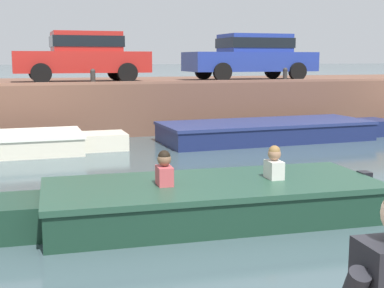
{
  "coord_description": "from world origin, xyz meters",
  "views": [
    {
      "loc": [
        -2.33,
        -2.25,
        2.25
      ],
      "look_at": [
        -0.22,
        4.5,
        1.12
      ],
      "focal_mm": 50.0,
      "sensor_mm": 36.0,
      "label": 1
    }
  ],
  "objects_px": {
    "car_left_inner_red": "(83,55)",
    "mooring_bollard_mid": "(93,76)",
    "motorboat_passing": "(198,201)",
    "car_centre_blue": "(251,55)",
    "boat_moored_central_navy": "(275,131)",
    "mooring_bollard_east": "(285,74)"
  },
  "relations": [
    {
      "from": "car_centre_blue",
      "to": "mooring_bollard_east",
      "type": "xyz_separation_m",
      "value": [
        0.45,
        -1.65,
        -0.61
      ]
    },
    {
      "from": "mooring_bollard_mid",
      "to": "boat_moored_central_navy",
      "type": "bearing_deg",
      "value": -22.55
    },
    {
      "from": "motorboat_passing",
      "to": "mooring_bollard_mid",
      "type": "height_order",
      "value": "mooring_bollard_mid"
    },
    {
      "from": "motorboat_passing",
      "to": "car_centre_blue",
      "type": "bearing_deg",
      "value": 62.74
    },
    {
      "from": "car_left_inner_red",
      "to": "mooring_bollard_mid",
      "type": "distance_m",
      "value": 1.76
    },
    {
      "from": "motorboat_passing",
      "to": "mooring_bollard_east",
      "type": "relative_size",
      "value": 12.93
    },
    {
      "from": "car_left_inner_red",
      "to": "mooring_bollard_mid",
      "type": "relative_size",
      "value": 9.26
    },
    {
      "from": "car_centre_blue",
      "to": "mooring_bollard_mid",
      "type": "height_order",
      "value": "car_centre_blue"
    },
    {
      "from": "mooring_bollard_mid",
      "to": "mooring_bollard_east",
      "type": "relative_size",
      "value": 1.0
    },
    {
      "from": "boat_moored_central_navy",
      "to": "car_centre_blue",
      "type": "bearing_deg",
      "value": 77.18
    },
    {
      "from": "boat_moored_central_navy",
      "to": "mooring_bollard_mid",
      "type": "xyz_separation_m",
      "value": [
        -4.75,
        1.97,
        1.5
      ]
    },
    {
      "from": "boat_moored_central_navy",
      "to": "mooring_bollard_east",
      "type": "xyz_separation_m",
      "value": [
        1.27,
        1.97,
        1.5
      ]
    },
    {
      "from": "boat_moored_central_navy",
      "to": "car_left_inner_red",
      "type": "relative_size",
      "value": 1.71
    },
    {
      "from": "mooring_bollard_mid",
      "to": "car_left_inner_red",
      "type": "bearing_deg",
      "value": 92.85
    },
    {
      "from": "motorboat_passing",
      "to": "car_centre_blue",
      "type": "xyz_separation_m",
      "value": [
        5.19,
        10.08,
        2.1
      ]
    },
    {
      "from": "boat_moored_central_navy",
      "to": "mooring_bollard_east",
      "type": "height_order",
      "value": "mooring_bollard_east"
    },
    {
      "from": "car_centre_blue",
      "to": "mooring_bollard_east",
      "type": "relative_size",
      "value": 9.81
    },
    {
      "from": "boat_moored_central_navy",
      "to": "motorboat_passing",
      "type": "xyz_separation_m",
      "value": [
        -4.37,
        -6.46,
        0.01
      ]
    },
    {
      "from": "boat_moored_central_navy",
      "to": "mooring_bollard_mid",
      "type": "bearing_deg",
      "value": 157.45
    },
    {
      "from": "boat_moored_central_navy",
      "to": "mooring_bollard_mid",
      "type": "distance_m",
      "value": 5.36
    },
    {
      "from": "motorboat_passing",
      "to": "mooring_bollard_mid",
      "type": "distance_m",
      "value": 8.57
    },
    {
      "from": "motorboat_passing",
      "to": "car_left_inner_red",
      "type": "height_order",
      "value": "car_left_inner_red"
    }
  ]
}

